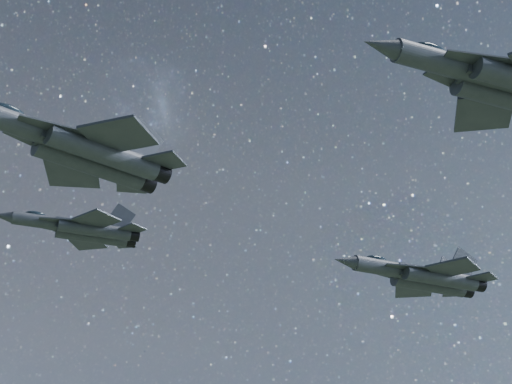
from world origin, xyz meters
TOP-DOWN VIEW (x-y plane):
  - jet_lead at (-14.99, 5.76)m, footprint 19.36×13.83m
  - jet_left at (-6.12, 23.20)m, footprint 15.15×10.17m
  - jet_right at (6.00, -18.48)m, footprint 19.70×13.33m
  - jet_slot at (23.98, 4.97)m, footprint 18.19×12.37m

SIDE VIEW (x-z plane):
  - jet_slot at x=23.98m, z-range 144.34..148.91m
  - jet_lead at x=-14.99m, z-range 145.78..150.74m
  - jet_left at x=-6.12m, z-range 148.17..151.99m
  - jet_right at x=6.00m, z-range 147.86..152.82m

